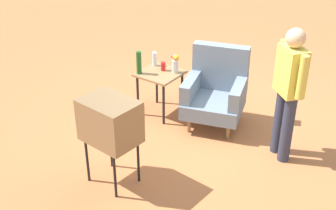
{
  "coord_description": "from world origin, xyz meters",
  "views": [
    {
      "loc": [
        2.56,
        -4.59,
        3.2
      ],
      "look_at": [
        -0.14,
        -0.79,
        0.65
      ],
      "focal_mm": 47.67,
      "sensor_mm": 36.0,
      "label": 1
    }
  ],
  "objects_px": {
    "side_table": "(160,79)",
    "bottle_short_clear": "(154,59)",
    "soda_can_red": "(163,66)",
    "bottle_wine_green": "(139,63)",
    "tv_on_stand": "(110,122)",
    "armchair": "(216,90)",
    "flower_vase": "(175,62)",
    "person_standing": "(289,87)"
  },
  "relations": [
    {
      "from": "armchair",
      "to": "bottle_short_clear",
      "type": "bearing_deg",
      "value": -175.08
    },
    {
      "from": "tv_on_stand",
      "to": "soda_can_red",
      "type": "distance_m",
      "value": 1.73
    },
    {
      "from": "bottle_wine_green",
      "to": "tv_on_stand",
      "type": "bearing_deg",
      "value": -62.75
    },
    {
      "from": "bottle_wine_green",
      "to": "bottle_short_clear",
      "type": "distance_m",
      "value": 0.34
    },
    {
      "from": "armchair",
      "to": "person_standing",
      "type": "distance_m",
      "value": 1.18
    },
    {
      "from": "soda_can_red",
      "to": "bottle_short_clear",
      "type": "bearing_deg",
      "value": 162.1
    },
    {
      "from": "armchair",
      "to": "bottle_wine_green",
      "type": "bearing_deg",
      "value": -156.7
    },
    {
      "from": "armchair",
      "to": "bottle_wine_green",
      "type": "distance_m",
      "value": 1.11
    },
    {
      "from": "soda_can_red",
      "to": "bottle_wine_green",
      "type": "xyz_separation_m",
      "value": [
        -0.21,
        -0.27,
        0.1
      ]
    },
    {
      "from": "side_table",
      "to": "bottle_short_clear",
      "type": "bearing_deg",
      "value": 143.71
    },
    {
      "from": "person_standing",
      "to": "flower_vase",
      "type": "distance_m",
      "value": 1.67
    },
    {
      "from": "side_table",
      "to": "tv_on_stand",
      "type": "bearing_deg",
      "value": -72.39
    },
    {
      "from": "tv_on_stand",
      "to": "bottle_short_clear",
      "type": "bearing_deg",
      "value": 112.18
    },
    {
      "from": "bottle_wine_green",
      "to": "bottle_short_clear",
      "type": "xyz_separation_m",
      "value": [
        0.01,
        0.34,
        -0.06
      ]
    },
    {
      "from": "bottle_wine_green",
      "to": "flower_vase",
      "type": "relative_size",
      "value": 1.21
    },
    {
      "from": "person_standing",
      "to": "bottle_wine_green",
      "type": "relative_size",
      "value": 5.12
    },
    {
      "from": "armchair",
      "to": "tv_on_stand",
      "type": "xyz_separation_m",
      "value": [
        -0.27,
        -1.8,
        0.28
      ]
    },
    {
      "from": "bottle_short_clear",
      "to": "person_standing",
      "type": "bearing_deg",
      "value": -4.27
    },
    {
      "from": "side_table",
      "to": "person_standing",
      "type": "height_order",
      "value": "person_standing"
    },
    {
      "from": "person_standing",
      "to": "bottle_wine_green",
      "type": "xyz_separation_m",
      "value": [
        -2.04,
        -0.19,
        -0.14
      ]
    },
    {
      "from": "armchair",
      "to": "soda_can_red",
      "type": "xyz_separation_m",
      "value": [
        -0.77,
        -0.15,
        0.2
      ]
    },
    {
      "from": "bottle_wine_green",
      "to": "flower_vase",
      "type": "height_order",
      "value": "bottle_wine_green"
    },
    {
      "from": "side_table",
      "to": "bottle_wine_green",
      "type": "height_order",
      "value": "bottle_wine_green"
    },
    {
      "from": "tv_on_stand",
      "to": "bottle_short_clear",
      "type": "xyz_separation_m",
      "value": [
        -0.7,
        1.72,
        -0.04
      ]
    },
    {
      "from": "soda_can_red",
      "to": "bottle_short_clear",
      "type": "height_order",
      "value": "bottle_short_clear"
    },
    {
      "from": "person_standing",
      "to": "soda_can_red",
      "type": "relative_size",
      "value": 13.44
    },
    {
      "from": "flower_vase",
      "to": "soda_can_red",
      "type": "bearing_deg",
      "value": -167.57
    },
    {
      "from": "armchair",
      "to": "tv_on_stand",
      "type": "relative_size",
      "value": 1.03
    },
    {
      "from": "tv_on_stand",
      "to": "side_table",
      "type": "bearing_deg",
      "value": 107.61
    },
    {
      "from": "bottle_wine_green",
      "to": "bottle_short_clear",
      "type": "relative_size",
      "value": 1.6
    },
    {
      "from": "bottle_wine_green",
      "to": "flower_vase",
      "type": "bearing_deg",
      "value": 39.33
    },
    {
      "from": "soda_can_red",
      "to": "bottle_short_clear",
      "type": "xyz_separation_m",
      "value": [
        -0.2,
        0.06,
        0.04
      ]
    },
    {
      "from": "soda_can_red",
      "to": "flower_vase",
      "type": "distance_m",
      "value": 0.2
    },
    {
      "from": "armchair",
      "to": "soda_can_red",
      "type": "relative_size",
      "value": 8.69
    },
    {
      "from": "person_standing",
      "to": "soda_can_red",
      "type": "distance_m",
      "value": 1.85
    },
    {
      "from": "armchair",
      "to": "person_standing",
      "type": "height_order",
      "value": "person_standing"
    },
    {
      "from": "side_table",
      "to": "flower_vase",
      "type": "bearing_deg",
      "value": 35.81
    },
    {
      "from": "bottle_short_clear",
      "to": "flower_vase",
      "type": "distance_m",
      "value": 0.38
    },
    {
      "from": "side_table",
      "to": "bottle_short_clear",
      "type": "distance_m",
      "value": 0.32
    },
    {
      "from": "armchair",
      "to": "side_table",
      "type": "height_order",
      "value": "armchair"
    },
    {
      "from": "armchair",
      "to": "flower_vase",
      "type": "distance_m",
      "value": 0.67
    },
    {
      "from": "bottle_wine_green",
      "to": "side_table",
      "type": "bearing_deg",
      "value": 41.9
    }
  ]
}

